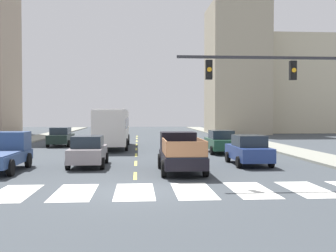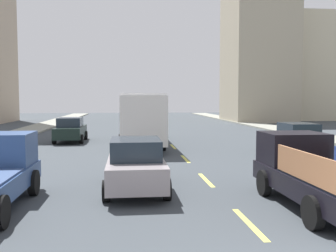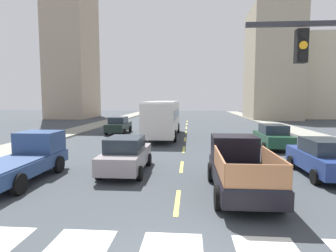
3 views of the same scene
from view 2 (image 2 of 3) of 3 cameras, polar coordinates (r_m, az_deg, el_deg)
The scene contains 15 objects.
lane_dash_0 at distance 9.66m, azimuth 12.13°, elevation -14.17°, with size 0.16×2.40×0.01m, color #D4CE51.
lane_dash_1 at distance 14.33m, azimuth 5.74°, elevation -8.08°, with size 0.16×2.40×0.01m, color #D4CE51.
lane_dash_2 at distance 19.17m, azimuth 2.61°, elevation -4.97°, with size 0.16×2.40×0.01m, color #D4CE51.
lane_dash_3 at distance 24.07m, azimuth 0.77°, elevation -3.12°, with size 0.16×2.40×0.01m, color #D4CE51.
lane_dash_4 at distance 29.01m, azimuth -0.45°, elevation -1.89°, with size 0.16×2.40×0.01m, color #D4CE51.
lane_dash_5 at distance 33.96m, azimuth -1.31°, elevation -1.02°, with size 0.16×2.40×0.01m, color #D4CE51.
lane_dash_6 at distance 38.93m, azimuth -1.95°, elevation -0.38°, with size 0.16×2.40×0.01m, color #D4CE51.
lane_dash_7 at distance 43.90m, azimuth -2.45°, elevation 0.13°, with size 0.16×2.40×0.01m, color #D4CE51.
pickup_stakebed at distance 11.59m, azimuth 20.82°, elevation -6.51°, with size 2.18×5.20×1.96m.
city_bus at distance 24.91m, azimuth -4.20°, elevation 1.62°, with size 2.72×10.80×3.32m.
sedan_far at distance 27.60m, azimuth -14.45°, elevation -0.54°, with size 2.02×4.40×1.72m.
sedan_mid at distance 12.59m, azimuth -4.89°, elevation -5.79°, with size 2.02×4.40×1.72m.
sedan_near_left at distance 21.82m, azimuth 18.87°, elevation -1.82°, with size 2.02×4.40×1.72m.
block_mid_left at distance 61.96m, azimuth 20.86°, elevation 8.04°, with size 11.81×11.21×15.21m, color beige.
block_mid_right at distance 53.52m, azimuth 13.39°, elevation 10.92°, with size 8.18×9.39×19.01m, color tan.
Camera 2 is at (-2.94, -4.70, 3.01)m, focal length 40.50 mm.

